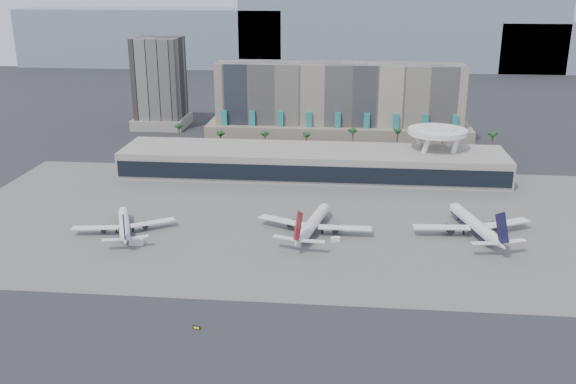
# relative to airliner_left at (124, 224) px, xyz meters

# --- Properties ---
(ground) EXTENTS (900.00, 900.00, 0.00)m
(ground) POSITION_rel_airliner_left_xyz_m (60.86, -35.26, -3.20)
(ground) COLOR #232326
(ground) RESTS_ON ground
(apron_pad) EXTENTS (260.00, 130.00, 0.06)m
(apron_pad) POSITION_rel_airliner_left_xyz_m (60.86, 19.74, -3.17)
(apron_pad) COLOR #5B5B59
(apron_pad) RESTS_ON ground
(mountain_ridge) EXTENTS (680.00, 60.00, 70.00)m
(mountain_ridge) POSITION_rel_airliner_left_xyz_m (88.73, 434.74, 26.69)
(mountain_ridge) COLOR gray
(mountain_ridge) RESTS_ON ground
(hotel) EXTENTS (140.00, 30.00, 42.00)m
(hotel) POSITION_rel_airliner_left_xyz_m (70.86, 139.15, 13.61)
(hotel) COLOR tan
(hotel) RESTS_ON ground
(office_tower) EXTENTS (30.00, 30.00, 52.00)m
(office_tower) POSITION_rel_airliner_left_xyz_m (-34.14, 164.74, 19.74)
(office_tower) COLOR black
(office_tower) RESTS_ON ground
(terminal) EXTENTS (170.00, 32.50, 14.50)m
(terminal) POSITION_rel_airliner_left_xyz_m (60.86, 74.58, 3.32)
(terminal) COLOR #A29B8E
(terminal) RESTS_ON ground
(saucer_structure) EXTENTS (26.00, 26.00, 21.89)m
(saucer_structure) POSITION_rel_airliner_left_xyz_m (115.86, 80.74, 15.25)
(saucer_structure) COLOR white
(saucer_structure) RESTS_ON ground
(palm_row) EXTENTS (157.80, 2.80, 13.10)m
(palm_row) POSITION_rel_airliner_left_xyz_m (67.86, 109.74, 7.30)
(palm_row) COLOR brown
(palm_row) RESTS_ON ground
(airliner_left) EXTENTS (33.96, 35.07, 12.68)m
(airliner_left) POSITION_rel_airliner_left_xyz_m (0.00, 0.00, 0.00)
(airliner_left) COLOR white
(airliner_left) RESTS_ON ground
(airliner_centre) EXTENTS (40.35, 41.95, 14.65)m
(airliner_centre) POSITION_rel_airliner_left_xyz_m (65.47, 6.19, 0.50)
(airliner_centre) COLOR white
(airliner_centre) RESTS_ON ground
(airliner_right) EXTENTS (42.05, 43.62, 15.38)m
(airliner_right) POSITION_rel_airliner_left_xyz_m (121.23, 10.24, 0.68)
(airliner_right) COLOR white
(airliner_right) RESTS_ON ground
(service_vehicle_a) EXTENTS (4.63, 2.29, 2.25)m
(service_vehicle_a) POSITION_rel_airliner_left_xyz_m (7.51, -9.87, -2.07)
(service_vehicle_a) COLOR white
(service_vehicle_a) RESTS_ON ground
(service_vehicle_b) EXTENTS (3.40, 2.54, 1.55)m
(service_vehicle_b) POSITION_rel_airliner_left_xyz_m (73.56, -0.60, -2.42)
(service_vehicle_b) COLOR white
(service_vehicle_b) RESTS_ON ground
(taxiway_sign) EXTENTS (2.03, 0.73, 0.92)m
(taxiway_sign) POSITION_rel_airliner_left_xyz_m (39.97, -60.89, -2.74)
(taxiway_sign) COLOR black
(taxiway_sign) RESTS_ON ground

